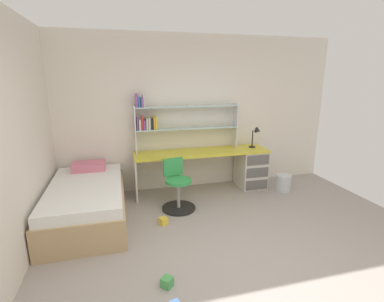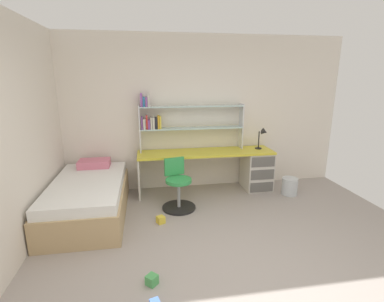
{
  "view_description": "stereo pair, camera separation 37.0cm",
  "coord_description": "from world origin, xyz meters",
  "px_view_note": "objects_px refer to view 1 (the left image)",
  "views": [
    {
      "loc": [
        -1.2,
        -2.23,
        2.0
      ],
      "look_at": [
        -0.19,
        1.67,
        0.94
      ],
      "focal_mm": 26.58,
      "sensor_mm": 36.0,
      "label": 1
    },
    {
      "loc": [
        -0.84,
        -2.31,
        2.0
      ],
      "look_at": [
        -0.19,
        1.67,
        0.94
      ],
      "focal_mm": 26.58,
      "sensor_mm": 36.0,
      "label": 2
    }
  ],
  "objects_px": {
    "waste_bin": "(283,183)",
    "bed_platform": "(87,202)",
    "bookshelf_hutch": "(173,119)",
    "desk": "(236,165)",
    "desk_lamp": "(257,134)",
    "swivel_chair": "(178,190)",
    "toy_block_green_1": "(167,282)",
    "toy_block_yellow_0": "(163,221)"
  },
  "relations": [
    {
      "from": "swivel_chair",
      "to": "waste_bin",
      "type": "xyz_separation_m",
      "value": [
        1.98,
        0.21,
        -0.16
      ]
    },
    {
      "from": "waste_bin",
      "to": "bed_platform",
      "type": "bearing_deg",
      "value": -175.81
    },
    {
      "from": "desk_lamp",
      "to": "toy_block_green_1",
      "type": "distance_m",
      "value": 3.19
    },
    {
      "from": "bookshelf_hutch",
      "to": "swivel_chair",
      "type": "xyz_separation_m",
      "value": [
        -0.09,
        -0.76,
        -0.99
      ]
    },
    {
      "from": "bed_platform",
      "to": "waste_bin",
      "type": "relative_size",
      "value": 6.25
    },
    {
      "from": "bookshelf_hutch",
      "to": "desk_lamp",
      "type": "height_order",
      "value": "bookshelf_hutch"
    },
    {
      "from": "toy_block_yellow_0",
      "to": "toy_block_green_1",
      "type": "height_order",
      "value": "toy_block_yellow_0"
    },
    {
      "from": "desk",
      "to": "waste_bin",
      "type": "xyz_separation_m",
      "value": [
        0.77,
        -0.38,
        -0.28
      ]
    },
    {
      "from": "bookshelf_hutch",
      "to": "toy_block_yellow_0",
      "type": "height_order",
      "value": "bookshelf_hutch"
    },
    {
      "from": "toy_block_green_1",
      "to": "toy_block_yellow_0",
      "type": "bearing_deg",
      "value": 82.64
    },
    {
      "from": "desk",
      "to": "swivel_chair",
      "type": "bearing_deg",
      "value": -154.05
    },
    {
      "from": "swivel_chair",
      "to": "toy_block_yellow_0",
      "type": "bearing_deg",
      "value": -123.87
    },
    {
      "from": "swivel_chair",
      "to": "waste_bin",
      "type": "relative_size",
      "value": 2.63
    },
    {
      "from": "desk",
      "to": "bed_platform",
      "type": "bearing_deg",
      "value": -166.17
    },
    {
      "from": "bookshelf_hutch",
      "to": "desk_lamp",
      "type": "relative_size",
      "value": 4.74
    },
    {
      "from": "desk_lamp",
      "to": "toy_block_green_1",
      "type": "xyz_separation_m",
      "value": [
        -2.06,
        -2.25,
        -0.94
      ]
    },
    {
      "from": "bookshelf_hutch",
      "to": "bed_platform",
      "type": "distance_m",
      "value": 1.91
    },
    {
      "from": "waste_bin",
      "to": "swivel_chair",
      "type": "bearing_deg",
      "value": -174.03
    },
    {
      "from": "bookshelf_hutch",
      "to": "toy_block_green_1",
      "type": "relative_size",
      "value": 18.1
    },
    {
      "from": "desk_lamp",
      "to": "waste_bin",
      "type": "distance_m",
      "value": 1.0
    },
    {
      "from": "desk_lamp",
      "to": "toy_block_green_1",
      "type": "bearing_deg",
      "value": -132.39
    },
    {
      "from": "desk",
      "to": "bookshelf_hutch",
      "type": "xyz_separation_m",
      "value": [
        -1.12,
        0.17,
        0.86
      ]
    },
    {
      "from": "swivel_chair",
      "to": "bed_platform",
      "type": "distance_m",
      "value": 1.32
    },
    {
      "from": "desk_lamp",
      "to": "toy_block_green_1",
      "type": "relative_size",
      "value": 3.82
    },
    {
      "from": "waste_bin",
      "to": "toy_block_yellow_0",
      "type": "xyz_separation_m",
      "value": [
        -2.28,
        -0.65,
        -0.1
      ]
    },
    {
      "from": "desk",
      "to": "desk_lamp",
      "type": "bearing_deg",
      "value": 0.67
    },
    {
      "from": "swivel_chair",
      "to": "desk_lamp",
      "type": "bearing_deg",
      "value": 20.35
    },
    {
      "from": "desk_lamp",
      "to": "toy_block_yellow_0",
      "type": "distance_m",
      "value": 2.36
    },
    {
      "from": "desk_lamp",
      "to": "waste_bin",
      "type": "relative_size",
      "value": 1.3
    },
    {
      "from": "desk",
      "to": "toy_block_green_1",
      "type": "xyz_separation_m",
      "value": [
        -1.67,
        -2.25,
        -0.38
      ]
    },
    {
      "from": "desk",
      "to": "toy_block_yellow_0",
      "type": "distance_m",
      "value": 1.87
    },
    {
      "from": "bookshelf_hutch",
      "to": "bed_platform",
      "type": "height_order",
      "value": "bookshelf_hutch"
    },
    {
      "from": "bed_platform",
      "to": "toy_block_green_1",
      "type": "height_order",
      "value": "bed_platform"
    },
    {
      "from": "desk",
      "to": "desk_lamp",
      "type": "distance_m",
      "value": 0.68
    },
    {
      "from": "desk_lamp",
      "to": "swivel_chair",
      "type": "distance_m",
      "value": 1.84
    },
    {
      "from": "swivel_chair",
      "to": "toy_block_yellow_0",
      "type": "height_order",
      "value": "swivel_chair"
    },
    {
      "from": "waste_bin",
      "to": "toy_block_green_1",
      "type": "bearing_deg",
      "value": -142.56
    },
    {
      "from": "desk",
      "to": "desk_lamp",
      "type": "xyz_separation_m",
      "value": [
        0.39,
        0.0,
        0.56
      ]
    },
    {
      "from": "desk_lamp",
      "to": "toy_block_yellow_0",
      "type": "relative_size",
      "value": 3.78
    },
    {
      "from": "bookshelf_hutch",
      "to": "bed_platform",
      "type": "relative_size",
      "value": 0.98
    },
    {
      "from": "bookshelf_hutch",
      "to": "waste_bin",
      "type": "xyz_separation_m",
      "value": [
        1.9,
        -0.55,
        -1.15
      ]
    },
    {
      "from": "toy_block_green_1",
      "to": "desk",
      "type": "bearing_deg",
      "value": 53.45
    }
  ]
}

